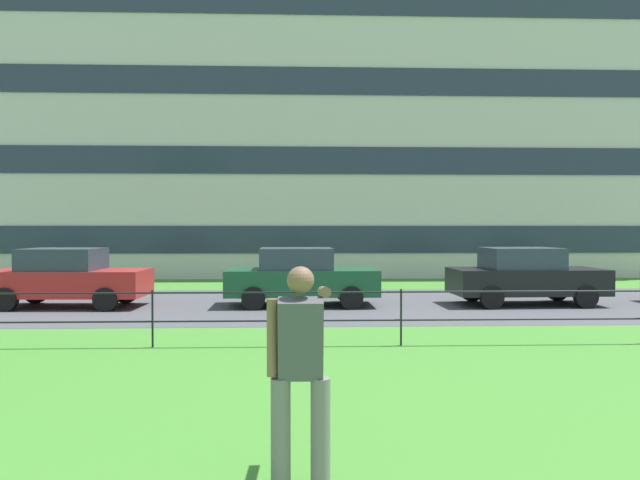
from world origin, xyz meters
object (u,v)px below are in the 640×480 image
person_thrower (300,368)px  apartment_building_background (319,135)px  car_dark_green_left (301,277)px  car_black_right (525,276)px  car_red_far_left (67,277)px

person_thrower → apartment_building_background: (1.07, 24.69, 5.61)m
car_dark_green_left → car_black_right: size_ratio=0.99×
car_black_right → apartment_building_background: apartment_building_background is taller
person_thrower → car_black_right: person_thrower is taller
car_red_far_left → car_dark_green_left: bearing=0.6°
car_dark_green_left → car_black_right: bearing=-0.4°
person_thrower → car_dark_green_left: size_ratio=0.44×
apartment_building_background → car_dark_green_left: bearing=-94.2°
car_black_right → car_red_far_left: bearing=-179.9°
person_thrower → apartment_building_background: bearing=87.5°
person_thrower → apartment_building_background: 25.34m
apartment_building_background → person_thrower: bearing=-92.5°
car_red_far_left → apartment_building_background: size_ratio=0.12×
person_thrower → car_dark_green_left: person_thrower is taller
car_red_far_left → apartment_building_background: (7.09, 13.56, 5.80)m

